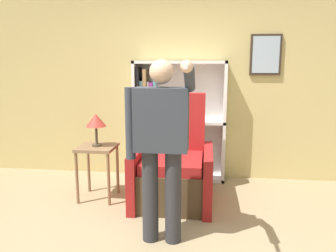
{
  "coord_description": "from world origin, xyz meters",
  "views": [
    {
      "loc": [
        0.4,
        -2.71,
        1.64
      ],
      "look_at": [
        0.0,
        0.56,
        1.02
      ],
      "focal_mm": 35.0,
      "sensor_mm": 36.0,
      "label": 1
    }
  ],
  "objects_px": {
    "person_standing": "(161,140)",
    "table_lamp": "(96,121)",
    "armchair": "(174,169)",
    "side_table": "(97,156)",
    "bookcase": "(168,123)"
  },
  "relations": [
    {
      "from": "person_standing",
      "to": "table_lamp",
      "type": "height_order",
      "value": "person_standing"
    },
    {
      "from": "armchair",
      "to": "side_table",
      "type": "bearing_deg",
      "value": -176.52
    },
    {
      "from": "armchair",
      "to": "person_standing",
      "type": "xyz_separation_m",
      "value": [
        -0.01,
        -0.97,
        0.59
      ]
    },
    {
      "from": "armchair",
      "to": "side_table",
      "type": "relative_size",
      "value": 1.93
    },
    {
      "from": "bookcase",
      "to": "side_table",
      "type": "height_order",
      "value": "bookcase"
    },
    {
      "from": "bookcase",
      "to": "armchair",
      "type": "xyz_separation_m",
      "value": [
        0.16,
        -0.8,
        -0.43
      ]
    },
    {
      "from": "bookcase",
      "to": "table_lamp",
      "type": "height_order",
      "value": "bookcase"
    },
    {
      "from": "bookcase",
      "to": "side_table",
      "type": "xyz_separation_m",
      "value": [
        -0.77,
        -0.85,
        -0.28
      ]
    },
    {
      "from": "side_table",
      "to": "table_lamp",
      "type": "xyz_separation_m",
      "value": [
        0.0,
        0.0,
        0.43
      ]
    },
    {
      "from": "bookcase",
      "to": "table_lamp",
      "type": "relative_size",
      "value": 4.27
    },
    {
      "from": "bookcase",
      "to": "table_lamp",
      "type": "bearing_deg",
      "value": -132.08
    },
    {
      "from": "table_lamp",
      "to": "side_table",
      "type": "bearing_deg",
      "value": 0.0
    },
    {
      "from": "armchair",
      "to": "person_standing",
      "type": "bearing_deg",
      "value": -90.82
    },
    {
      "from": "armchair",
      "to": "person_standing",
      "type": "relative_size",
      "value": 0.77
    },
    {
      "from": "armchair",
      "to": "table_lamp",
      "type": "relative_size",
      "value": 3.26
    }
  ]
}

